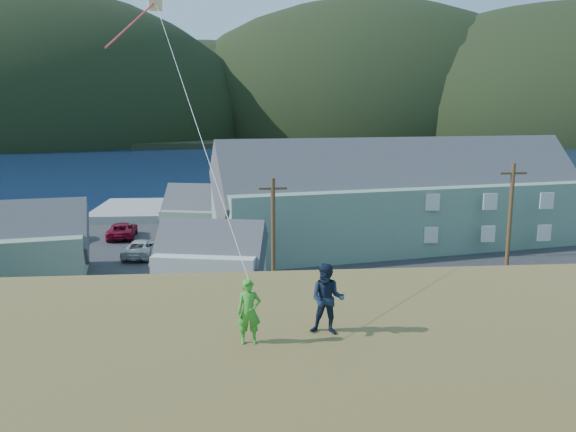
{
  "coord_description": "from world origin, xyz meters",
  "views": [
    {
      "loc": [
        -1.42,
        -30.02,
        12.21
      ],
      "look_at": [
        0.19,
        -11.4,
        8.8
      ],
      "focal_mm": 35.0,
      "sensor_mm": 36.0,
      "label": 1
    }
  ],
  "objects_px": {
    "shed_palegreen_far": "(214,214)",
    "kite_flyer_navy": "(327,299)",
    "lodge": "(404,197)",
    "wharf": "(204,209)",
    "shed_white": "(211,258)",
    "shed_palegreen_near": "(20,244)",
    "kite_flyer_green": "(249,312)"
  },
  "relations": [
    {
      "from": "shed_palegreen_near",
      "to": "kite_flyer_green",
      "type": "xyz_separation_m",
      "value": [
        16.61,
        -30.64,
        5.27
      ]
    },
    {
      "from": "shed_white",
      "to": "kite_flyer_navy",
      "type": "bearing_deg",
      "value": -69.01
    },
    {
      "from": "shed_palegreen_near",
      "to": "kite_flyer_navy",
      "type": "xyz_separation_m",
      "value": [
        18.41,
        -30.24,
        5.38
      ]
    },
    {
      "from": "lodge",
      "to": "shed_palegreen_far",
      "type": "relative_size",
      "value": 3.35
    },
    {
      "from": "lodge",
      "to": "kite_flyer_green",
      "type": "xyz_separation_m",
      "value": [
        -14.89,
        -38.28,
        3.25
      ]
    },
    {
      "from": "lodge",
      "to": "shed_palegreen_far",
      "type": "height_order",
      "value": "lodge"
    },
    {
      "from": "lodge",
      "to": "shed_white",
      "type": "relative_size",
      "value": 4.3
    },
    {
      "from": "lodge",
      "to": "shed_palegreen_far",
      "type": "bearing_deg",
      "value": 153.32
    },
    {
      "from": "lodge",
      "to": "kite_flyer_navy",
      "type": "distance_m",
      "value": 40.22
    },
    {
      "from": "shed_palegreen_near",
      "to": "shed_white",
      "type": "height_order",
      "value": "shed_palegreen_near"
    },
    {
      "from": "kite_flyer_navy",
      "to": "lodge",
      "type": "bearing_deg",
      "value": 87.19
    },
    {
      "from": "shed_palegreen_far",
      "to": "kite_flyer_navy",
      "type": "height_order",
      "value": "kite_flyer_navy"
    },
    {
      "from": "shed_palegreen_near",
      "to": "shed_white",
      "type": "bearing_deg",
      "value": -27.9
    },
    {
      "from": "wharf",
      "to": "lodge",
      "type": "xyz_separation_m",
      "value": [
        19.63,
        -19.97,
        4.23
      ]
    },
    {
      "from": "kite_flyer_green",
      "to": "kite_flyer_navy",
      "type": "bearing_deg",
      "value": 9.26
    },
    {
      "from": "wharf",
      "to": "lodge",
      "type": "relative_size",
      "value": 0.73
    },
    {
      "from": "shed_palegreen_near",
      "to": "shed_white",
      "type": "distance_m",
      "value": 14.96
    },
    {
      "from": "shed_palegreen_near",
      "to": "shed_white",
      "type": "xyz_separation_m",
      "value": [
        14.34,
        -4.25,
        -0.36
      ]
    },
    {
      "from": "wharf",
      "to": "kite_flyer_green",
      "type": "distance_m",
      "value": 58.92
    },
    {
      "from": "kite_flyer_navy",
      "to": "wharf",
      "type": "bearing_deg",
      "value": 112.7
    },
    {
      "from": "shed_palegreen_near",
      "to": "wharf",
      "type": "bearing_deg",
      "value": 55.32
    },
    {
      "from": "kite_flyer_green",
      "to": "shed_palegreen_near",
      "type": "bearing_deg",
      "value": 115.19
    },
    {
      "from": "kite_flyer_green",
      "to": "shed_white",
      "type": "bearing_deg",
      "value": 91.65
    },
    {
      "from": "wharf",
      "to": "shed_white",
      "type": "xyz_separation_m",
      "value": [
        2.46,
        -31.86,
        1.85
      ]
    },
    {
      "from": "wharf",
      "to": "shed_palegreen_far",
      "type": "relative_size",
      "value": 2.43
    },
    {
      "from": "kite_flyer_green",
      "to": "shed_palegreen_far",
      "type": "bearing_deg",
      "value": 90.41
    },
    {
      "from": "kite_flyer_green",
      "to": "wharf",
      "type": "bearing_deg",
      "value": 91.38
    },
    {
      "from": "lodge",
      "to": "shed_white",
      "type": "xyz_separation_m",
      "value": [
        -17.16,
        -11.89,
        -2.38
      ]
    },
    {
      "from": "wharf",
      "to": "shed_white",
      "type": "distance_m",
      "value": 32.0
    },
    {
      "from": "wharf",
      "to": "shed_palegreen_far",
      "type": "xyz_separation_m",
      "value": [
        1.97,
        -15.24,
        2.05
      ]
    },
    {
      "from": "shed_palegreen_far",
      "to": "kite_flyer_navy",
      "type": "bearing_deg",
      "value": -70.73
    },
    {
      "from": "lodge",
      "to": "shed_white",
      "type": "height_order",
      "value": "lodge"
    }
  ]
}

